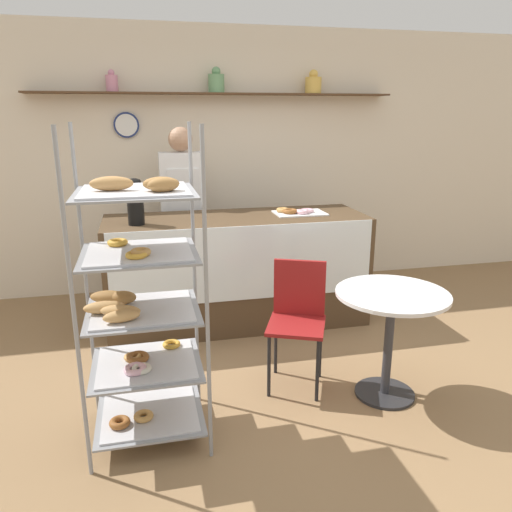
% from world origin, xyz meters
% --- Properties ---
extents(ground_plane, '(14.00, 14.00, 0.00)m').
position_xyz_m(ground_plane, '(0.00, 0.00, 0.00)').
color(ground_plane, olive).
extents(back_wall, '(10.00, 0.30, 2.70)m').
position_xyz_m(back_wall, '(0.00, 2.26, 1.36)').
color(back_wall, beige).
rests_on(back_wall, ground_plane).
extents(display_counter, '(2.28, 0.77, 0.98)m').
position_xyz_m(display_counter, '(0.00, 1.15, 0.49)').
color(display_counter, '#4C3823').
rests_on(display_counter, ground_plane).
extents(pastry_rack, '(0.67, 0.60, 1.81)m').
position_xyz_m(pastry_rack, '(-0.85, -0.39, 0.83)').
color(pastry_rack, gray).
rests_on(pastry_rack, ground_plane).
extents(person_worker, '(0.42, 0.23, 1.73)m').
position_xyz_m(person_worker, '(-0.41, 1.74, 0.95)').
color(person_worker, '#282833').
rests_on(person_worker, ground_plane).
extents(cafe_table, '(0.73, 0.73, 0.74)m').
position_xyz_m(cafe_table, '(0.74, -0.31, 0.56)').
color(cafe_table, '#262628').
rests_on(cafe_table, ground_plane).
extents(cafe_chair, '(0.50, 0.50, 0.87)m').
position_xyz_m(cafe_chair, '(0.21, 0.01, 0.54)').
color(cafe_chair, black).
rests_on(cafe_chair, ground_plane).
extents(coffee_carafe, '(0.13, 0.13, 0.37)m').
position_xyz_m(coffee_carafe, '(-0.85, 1.02, 1.16)').
color(coffee_carafe, black).
rests_on(coffee_carafe, display_counter).
extents(donut_tray_counter, '(0.45, 0.30, 0.05)m').
position_xyz_m(donut_tray_counter, '(0.55, 1.15, 1.00)').
color(donut_tray_counter, white).
rests_on(donut_tray_counter, display_counter).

